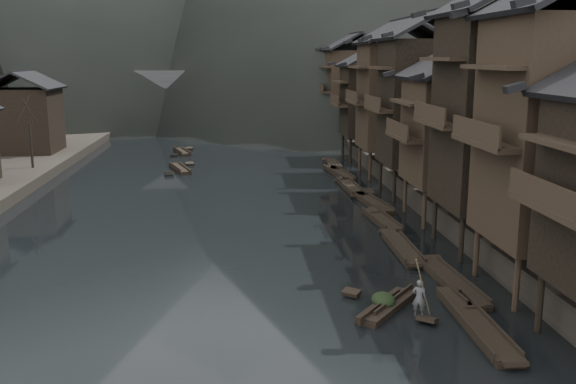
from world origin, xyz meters
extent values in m
plane|color=black|center=(0.00, 0.00, 0.00)|extent=(300.00, 300.00, 0.00)
cube|color=#2D2823|center=(35.00, 40.00, 0.90)|extent=(40.00, 200.00, 1.80)
cylinder|color=black|center=(14.20, -5.60, 1.30)|extent=(0.30, 0.30, 2.90)
cube|color=#34281D|center=(13.30, -8.00, 5.78)|extent=(1.20, 5.70, 0.25)
cylinder|color=#34281D|center=(14.20, -3.40, 1.30)|extent=(0.30, 0.30, 2.90)
cylinder|color=#34281D|center=(14.20, 1.40, 1.30)|extent=(0.30, 0.30, 2.90)
cylinder|color=#34281D|center=(16.95, -3.40, 1.30)|extent=(0.30, 0.30, 2.90)
cylinder|color=#34281D|center=(16.95, 1.40, 1.30)|extent=(0.30, 0.30, 2.90)
cube|color=#34281D|center=(17.30, -1.00, 7.77)|extent=(7.00, 6.00, 10.34)
cube|color=#34281D|center=(13.30, -1.00, 7.25)|extent=(1.20, 5.70, 0.25)
cylinder|color=black|center=(14.20, 3.60, 1.30)|extent=(0.30, 0.30, 2.90)
cylinder|color=black|center=(14.20, 8.40, 1.30)|extent=(0.30, 0.30, 2.90)
cylinder|color=black|center=(16.95, 3.60, 1.30)|extent=(0.30, 0.30, 2.90)
cylinder|color=black|center=(16.95, 8.40, 1.30)|extent=(0.30, 0.30, 2.90)
cube|color=black|center=(17.30, 6.00, 7.98)|extent=(7.00, 6.00, 10.76)
cube|color=#34281D|center=(13.30, 6.00, 7.44)|extent=(1.20, 5.70, 0.25)
cylinder|color=#34281D|center=(14.20, 10.60, 1.30)|extent=(0.30, 0.30, 2.90)
cylinder|color=#34281D|center=(14.20, 15.40, 1.30)|extent=(0.30, 0.30, 2.90)
cylinder|color=#34281D|center=(16.95, 10.60, 1.30)|extent=(0.30, 0.30, 2.90)
cylinder|color=#34281D|center=(16.95, 15.40, 1.30)|extent=(0.30, 0.30, 2.90)
cube|color=#34281D|center=(17.30, 13.00, 6.13)|extent=(7.00, 6.00, 7.07)
cube|color=#34281D|center=(13.30, 13.00, 5.78)|extent=(1.20, 5.70, 0.25)
cylinder|color=black|center=(14.20, 18.60, 1.30)|extent=(0.30, 0.30, 2.90)
cylinder|color=black|center=(14.20, 23.40, 1.30)|extent=(0.30, 0.30, 2.90)
cylinder|color=black|center=(16.95, 18.60, 1.30)|extent=(0.30, 0.30, 2.90)
cylinder|color=black|center=(16.95, 23.40, 1.30)|extent=(0.30, 0.30, 2.90)
cube|color=black|center=(17.30, 21.00, 7.51)|extent=(7.00, 6.00, 9.81)
cube|color=#34281D|center=(13.30, 21.00, 7.02)|extent=(1.20, 5.70, 0.25)
cylinder|color=#34281D|center=(14.20, 27.60, 1.30)|extent=(0.30, 0.30, 2.90)
cylinder|color=#34281D|center=(14.20, 32.40, 1.30)|extent=(0.30, 0.30, 2.90)
cylinder|color=#34281D|center=(16.95, 27.60, 1.30)|extent=(0.30, 0.30, 2.90)
cylinder|color=#34281D|center=(16.95, 32.40, 1.30)|extent=(0.30, 0.30, 2.90)
cube|color=#34281D|center=(17.30, 30.00, 7.44)|extent=(7.00, 6.00, 9.68)
cube|color=#34281D|center=(13.30, 30.00, 6.96)|extent=(1.20, 5.70, 0.25)
cylinder|color=black|center=(14.20, 37.60, 1.30)|extent=(0.30, 0.30, 2.90)
cylinder|color=black|center=(14.20, 42.40, 1.30)|extent=(0.30, 0.30, 2.90)
cylinder|color=black|center=(16.95, 37.60, 1.30)|extent=(0.30, 0.30, 2.90)
cylinder|color=black|center=(16.95, 42.40, 1.30)|extent=(0.30, 0.30, 2.90)
cube|color=black|center=(17.30, 40.00, 6.34)|extent=(7.00, 6.00, 7.48)
cube|color=#34281D|center=(13.30, 40.00, 5.97)|extent=(1.20, 5.70, 0.25)
cylinder|color=#34281D|center=(14.20, 49.60, 1.30)|extent=(0.30, 0.30, 2.90)
cylinder|color=#34281D|center=(14.20, 54.40, 1.30)|extent=(0.30, 0.30, 2.90)
cylinder|color=#34281D|center=(16.95, 49.60, 1.30)|extent=(0.30, 0.30, 2.90)
cylinder|color=#34281D|center=(16.95, 54.40, 1.30)|extent=(0.30, 0.30, 2.90)
cube|color=#34281D|center=(17.30, 52.00, 7.21)|extent=(7.00, 6.00, 9.21)
cube|color=#34281D|center=(13.30, 52.00, 6.75)|extent=(1.20, 5.70, 0.25)
cube|color=black|center=(-20.50, 42.00, 4.60)|extent=(6.50, 6.50, 6.80)
cylinder|color=black|center=(-17.00, 31.45, 3.29)|extent=(0.24, 0.24, 4.17)
cube|color=black|center=(11.80, -5.03, 0.15)|extent=(1.15, 7.25, 0.30)
cube|color=black|center=(11.80, -5.03, 0.33)|extent=(1.20, 7.10, 0.10)
cube|color=black|center=(11.77, -1.55, 0.29)|extent=(0.94, 0.89, 0.36)
cube|color=black|center=(11.82, -8.50, 0.29)|extent=(0.94, 0.89, 0.36)
cube|color=black|center=(12.47, 0.05, 0.15)|extent=(1.51, 7.06, 0.30)
cube|color=black|center=(12.47, 0.05, 0.33)|extent=(1.56, 6.92, 0.10)
cube|color=black|center=(12.67, 3.41, 0.29)|extent=(0.98, 0.91, 0.35)
cube|color=black|center=(12.27, -3.30, 0.29)|extent=(0.98, 0.91, 0.35)
cube|color=black|center=(11.50, 5.78, 0.15)|extent=(1.16, 6.37, 0.30)
cube|color=black|center=(11.50, 5.78, 0.33)|extent=(1.22, 6.24, 0.10)
cube|color=black|center=(11.47, 8.83, 0.29)|extent=(0.94, 0.79, 0.33)
cube|color=black|center=(11.53, 2.72, 0.29)|extent=(0.94, 0.79, 0.33)
cube|color=black|center=(11.78, 12.43, 0.15)|extent=(1.63, 6.06, 0.30)
cube|color=black|center=(11.78, 12.43, 0.33)|extent=(1.68, 5.94, 0.10)
cube|color=black|center=(12.04, 15.29, 0.29)|extent=(1.00, 0.82, 0.33)
cube|color=black|center=(11.52, 9.57, 0.29)|extent=(1.00, 0.82, 0.33)
cube|color=black|center=(12.28, 17.79, 0.15)|extent=(2.07, 7.27, 0.30)
cube|color=black|center=(12.28, 17.79, 0.33)|extent=(2.10, 7.13, 0.10)
cube|color=black|center=(12.75, 21.21, 0.29)|extent=(1.05, 1.00, 0.36)
cube|color=black|center=(11.81, 14.37, 0.29)|extent=(1.05, 1.00, 0.36)
cube|color=black|center=(11.68, 23.59, 0.15)|extent=(1.36, 7.54, 0.30)
cube|color=black|center=(11.68, 23.59, 0.33)|extent=(1.41, 7.39, 0.10)
cube|color=black|center=(11.81, 27.19, 0.29)|extent=(0.97, 0.95, 0.36)
cube|color=black|center=(11.56, 19.99, 0.29)|extent=(0.97, 0.95, 0.36)
cube|color=black|center=(11.81, 30.45, 0.15)|extent=(2.02, 7.69, 0.30)
cube|color=black|center=(11.81, 30.45, 0.33)|extent=(2.05, 7.54, 0.10)
cube|color=black|center=(12.25, 34.07, 0.29)|extent=(1.04, 1.04, 0.37)
cube|color=black|center=(11.36, 26.82, 0.29)|extent=(1.04, 1.04, 0.37)
cube|color=black|center=(12.01, 35.37, 0.15)|extent=(1.53, 6.73, 0.30)
cube|color=black|center=(12.01, 35.37, 0.33)|extent=(1.58, 6.60, 0.10)
cube|color=black|center=(11.80, 38.57, 0.29)|extent=(0.99, 0.88, 0.34)
cube|color=black|center=(12.22, 32.18, 0.29)|extent=(0.99, 0.88, 0.34)
cube|color=black|center=(-3.61, 34.33, 0.15)|extent=(2.64, 5.85, 0.30)
cube|color=black|center=(-3.61, 34.33, 0.33)|extent=(2.65, 5.76, 0.10)
cube|color=black|center=(-2.80, 37.00, 0.29)|extent=(1.02, 0.93, 0.32)
cube|color=black|center=(-4.41, 31.66, 0.29)|extent=(1.02, 0.93, 0.32)
cube|color=black|center=(-4.29, 45.88, 0.15)|extent=(2.43, 5.33, 0.30)
cube|color=black|center=(-4.29, 45.88, 0.33)|extent=(2.45, 5.24, 0.10)
cube|color=black|center=(-3.58, 48.31, 0.29)|extent=(1.00, 0.87, 0.31)
cube|color=black|center=(-4.99, 43.46, 0.29)|extent=(1.00, 0.87, 0.31)
cube|color=black|center=(6.29, 59.37, 0.15)|extent=(2.03, 4.88, 0.30)
cube|color=black|center=(6.29, 59.37, 0.33)|extent=(2.06, 4.80, 0.10)
cube|color=black|center=(5.79, 61.60, 0.29)|extent=(0.96, 0.77, 0.30)
cube|color=black|center=(6.80, 57.13, 0.29)|extent=(0.96, 0.77, 0.30)
cube|color=black|center=(-1.82, 74.45, 0.15)|extent=(2.62, 4.83, 0.30)
cube|color=black|center=(-1.82, 74.45, 0.33)|extent=(2.63, 4.76, 0.10)
cube|color=black|center=(-1.02, 76.59, 0.29)|extent=(1.01, 0.86, 0.30)
cube|color=black|center=(-2.63, 72.30, 0.29)|extent=(1.01, 0.86, 0.30)
cube|color=#4C4C4F|center=(0.00, 72.00, 7.20)|extent=(40.00, 6.00, 1.60)
cube|color=#4C4C4F|center=(0.00, 69.30, 8.50)|extent=(40.00, 0.50, 1.00)
cube|color=#4C4C4F|center=(0.00, 74.70, 8.50)|extent=(40.00, 0.50, 1.00)
cube|color=#4C4C4F|center=(-14.00, 72.00, 3.20)|extent=(3.20, 6.00, 6.40)
cube|color=#4C4C4F|center=(-4.50, 72.00, 3.20)|extent=(3.20, 6.00, 6.40)
cube|color=#4C4C4F|center=(4.50, 72.00, 3.20)|extent=(3.20, 6.00, 6.40)
cube|color=#4C4C4F|center=(14.00, 72.00, 3.20)|extent=(3.20, 6.00, 6.40)
cube|color=black|center=(8.56, -2.75, 0.15)|extent=(3.50, 4.11, 0.30)
cube|color=black|center=(8.56, -2.75, 0.33)|extent=(3.49, 4.07, 0.10)
cube|color=black|center=(7.24, -1.07, 0.29)|extent=(0.99, 0.95, 0.29)
cube|color=black|center=(9.87, -4.44, 0.29)|extent=(0.99, 0.95, 0.29)
ellipsoid|color=black|center=(8.42, -2.58, 0.75)|extent=(1.07, 1.40, 0.64)
imported|color=#5B5B5D|center=(9.60, -4.09, 1.27)|extent=(0.72, 0.61, 1.67)
cylinder|color=#8C7A51|center=(9.80, -4.09, 3.81)|extent=(1.30, 1.41, 3.42)
camera|label=1|loc=(1.83, -29.33, 11.16)|focal=40.00mm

